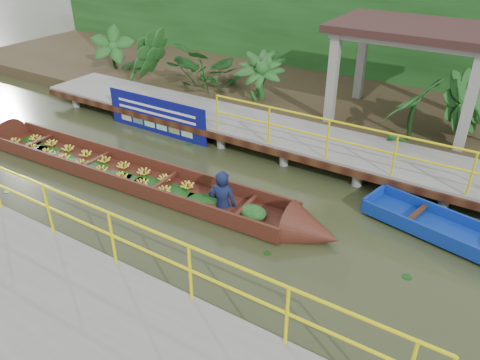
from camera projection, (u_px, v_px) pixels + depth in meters
The scene contains 9 objects.
ground at pixel (191, 200), 10.81m from camera, with size 80.00×80.00×0.00m, color #30371B.
land_strip at pixel (323, 97), 16.21m from camera, with size 30.00×8.00×0.45m, color #36291B.
far_dock at pixel (265, 131), 13.09m from camera, with size 16.00×2.06×1.66m.
near_dock at pixel (74, 325), 7.12m from camera, with size 18.00×2.40×1.73m.
pavilion at pixel (416, 39), 12.65m from camera, with size 4.40×3.00×3.00m.
foliage_backdrop at pixel (354, 31), 17.17m from camera, with size 30.00×0.80×4.00m, color #184114.
vendor_boat at pixel (135, 173), 11.44m from camera, with size 11.03×1.52×2.23m.
blue_banner at pixel (156, 116), 13.82m from camera, with size 3.62×0.04×1.13m.
tropical_plants at pixel (247, 71), 14.82m from camera, with size 14.55×1.55×1.94m.
Camera 1 is at (5.86, -7.14, 5.75)m, focal length 35.00 mm.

